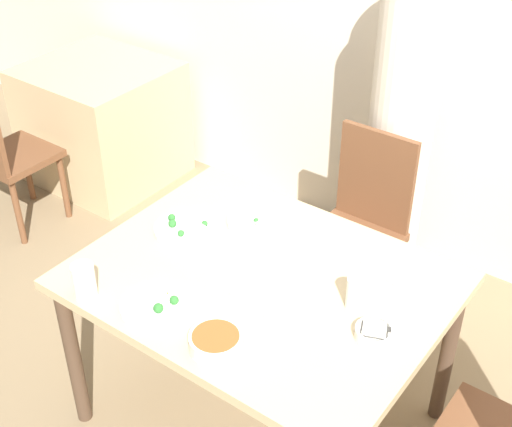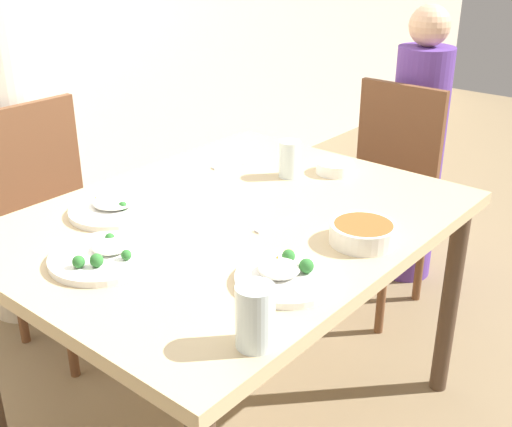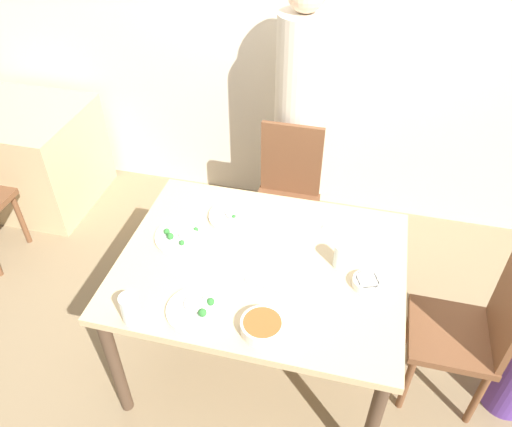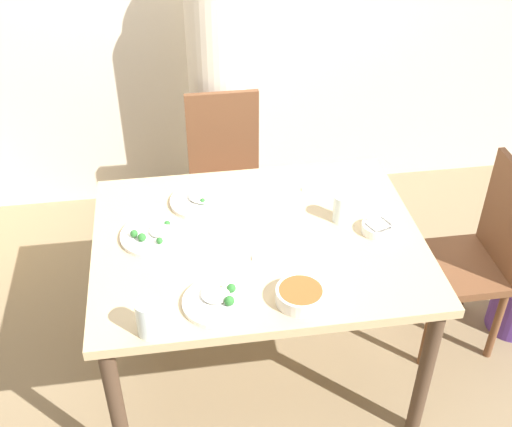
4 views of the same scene
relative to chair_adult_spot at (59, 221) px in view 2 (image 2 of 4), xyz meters
The scene contains 15 objects.
ground_plane 0.99m from the chair_adult_spot, 87.30° to the right, with size 10.00×10.00×0.00m, color #847051.
dining_table 0.87m from the chair_adult_spot, 87.30° to the right, with size 1.31×1.02×0.76m.
chair_adult_spot is the anchor object (origin of this frame).
chair_child_spot 1.31m from the chair_adult_spot, 37.46° to the right, with size 0.40×0.40×0.94m.
person_adult 0.45m from the chair_adult_spot, 90.00° to the left, with size 0.31×0.31×1.73m.
person_child 1.55m from the chair_adult_spot, 30.99° to the right, with size 0.24×0.24×1.24m.
bowl_curry 1.27m from the chair_adult_spot, 83.80° to the right, with size 0.18×0.18×0.05m.
plate_rice_adult 1.24m from the chair_adult_spot, 97.51° to the right, with size 0.25×0.25×0.05m.
plate_rice_child 0.91m from the chair_adult_spot, 115.15° to the right, with size 0.27×0.27×0.05m.
plate_noodles 0.66m from the chair_adult_spot, 106.06° to the right, with size 0.26×0.26×0.04m.
bowl_rice_small 1.07m from the chair_adult_spot, 59.44° to the right, with size 0.13×0.13×0.04m.
glass_water_tall 1.40m from the chair_adult_spot, 106.91° to the right, with size 0.08×0.08×0.14m.
glass_water_short 0.94m from the chair_adult_spot, 63.22° to the right, with size 0.07×0.07×0.12m.
fork_steel 0.73m from the chair_adult_spot, 56.92° to the right, with size 0.18×0.07×0.01m.
spoon_steel 1.03m from the chair_adult_spot, 85.01° to the right, with size 0.18×0.05×0.01m.
Camera 2 is at (-1.25, -1.13, 1.53)m, focal length 45.00 mm.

